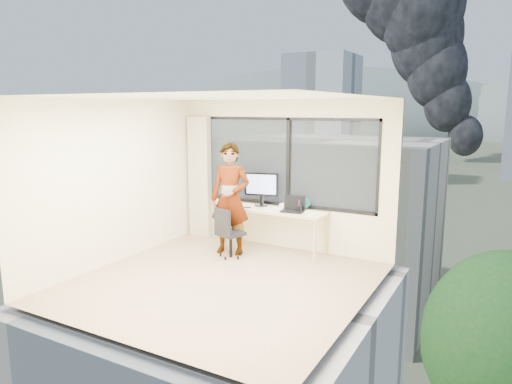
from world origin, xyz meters
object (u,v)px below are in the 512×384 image
Objects in this scene: game_console at (290,206)px; chair at (231,232)px; desk at (274,230)px; monitor at (261,189)px; person at (230,199)px; handbag at (303,203)px; laptop at (292,205)px.

chair is at bearing -123.78° from game_console.
chair reaches higher than desk.
monitor reaches higher than chair.
handbag is (1.03, 0.68, -0.08)m from person.
handbag is at bearing 28.56° from desk.
game_console is at bearing 69.24° from chair.
game_console reaches higher than desk.
desk is 6.31× the size of handbag.
chair is 3.03× the size of handbag.
monitor is at bearing -165.95° from game_console.
game_console is 1.04× the size of handbag.
person is at bearing -148.22° from handbag.
laptop is 1.37× the size of handbag.
monitor is 2.03× the size of game_console.
desk is 6.09× the size of game_console.
game_console is at bearing 49.66° from desk.
laptop is at bearing 10.55° from person.
handbag is (0.90, 0.88, 0.43)m from chair.
desk is 0.95m from person.
person is 1.24m from handbag.
desk is 4.59× the size of laptop.
handbag is (0.75, 0.10, -0.19)m from monitor.
game_console is (0.80, 0.67, -0.16)m from person.
person is 6.38× the size of game_console.
chair reaches higher than game_console.
desk is 2.08× the size of chair.
desk is 0.50m from game_console.
laptop reaches higher than handbag.
monitor reaches higher than handbag.
chair is 1.01m from monitor.
desk is 0.68m from handbag.
handbag is (0.23, 0.01, 0.07)m from game_console.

